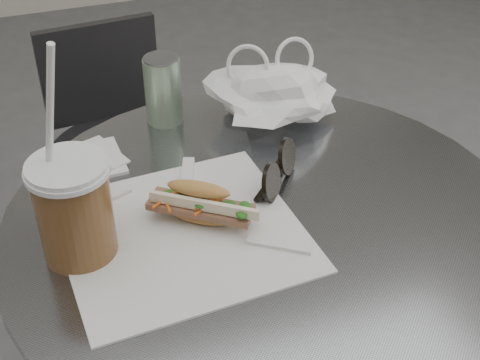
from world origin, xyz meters
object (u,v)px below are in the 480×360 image
object	(u,v)px
cafe_table	(262,341)
sunglasses	(277,172)
banh_mi	(200,204)
drink_can	(163,90)
chair_far	(127,186)
iced_coffee	(74,208)

from	to	relation	value
cafe_table	sunglasses	xyz separation A→B (m)	(0.04, 0.06, 0.30)
banh_mi	sunglasses	size ratio (longest dim) A/B	1.64
banh_mi	drink_can	distance (m)	0.29
sunglasses	cafe_table	bearing A→B (deg)	-172.88
chair_far	drink_can	distance (m)	0.63
iced_coffee	drink_can	size ratio (longest dim) A/B	2.57
iced_coffee	chair_far	bearing A→B (deg)	76.34
sunglasses	drink_can	distance (m)	0.27
chair_far	drink_can	xyz separation A→B (m)	(0.02, -0.40, 0.48)
cafe_table	drink_can	distance (m)	0.46
banh_mi	drink_can	world-z (taller)	drink_can
cafe_table	drink_can	size ratio (longest dim) A/B	6.31
chair_far	iced_coffee	size ratio (longest dim) A/B	2.29
banh_mi	cafe_table	bearing A→B (deg)	25.85
chair_far	banh_mi	world-z (taller)	banh_mi
banh_mi	iced_coffee	bearing A→B (deg)	-141.71
chair_far	sunglasses	bearing A→B (deg)	97.22
iced_coffee	sunglasses	xyz separation A→B (m)	(0.31, 0.05, -0.05)
chair_far	banh_mi	xyz separation A→B (m)	(-0.00, -0.69, 0.45)
chair_far	sunglasses	world-z (taller)	sunglasses
banh_mi	drink_can	xyz separation A→B (m)	(0.02, 0.29, 0.03)
cafe_table	banh_mi	bearing A→B (deg)	169.48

